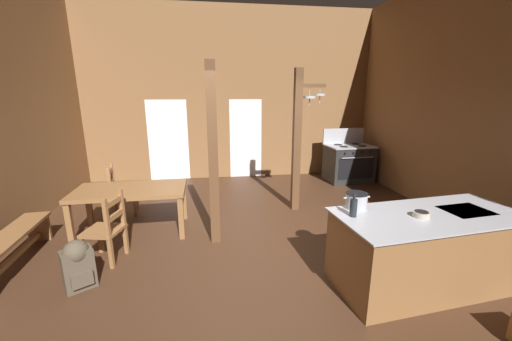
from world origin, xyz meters
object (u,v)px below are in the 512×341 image
object	(u,v)px
kitchen_island	(427,250)
ladderback_chair_near_window	(107,229)
stove_range	(348,163)
stockpot_on_counter	(356,201)
ladderback_chair_by_post	(120,190)
backpack	(78,263)
mixing_bowl_on_counter	(421,214)
dining_table	(131,194)
bench_along_left_wall	(11,244)
bottle_tall_on_counter	(353,207)

from	to	relation	value
kitchen_island	ladderback_chair_near_window	world-z (taller)	ladderback_chair_near_window
stove_range	stockpot_on_counter	distance (m)	4.37
ladderback_chair_by_post	stockpot_on_counter	xyz separation A→B (m)	(3.38, -2.53, 0.53)
backpack	mixing_bowl_on_counter	xyz separation A→B (m)	(3.82, -0.57, 0.61)
stockpot_on_counter	stove_range	bearing A→B (deg)	65.80
stove_range	backpack	xyz separation A→B (m)	(-5.01, -3.74, -0.17)
stove_range	ladderback_chair_by_post	bearing A→B (deg)	-164.52
dining_table	ladderback_chair_by_post	bearing A→B (deg)	115.77
dining_table	ladderback_chair_by_post	distance (m)	0.97
dining_table	ladderback_chair_near_window	size ratio (longest dim) A/B	1.81
backpack	mixing_bowl_on_counter	world-z (taller)	mixing_bowl_on_counter
dining_table	bench_along_left_wall	world-z (taller)	dining_table
kitchen_island	ladderback_chair_by_post	distance (m)	5.02
stove_range	bench_along_left_wall	bearing A→B (deg)	-152.80
ladderback_chair_near_window	stockpot_on_counter	distance (m)	3.23
stockpot_on_counter	dining_table	bearing A→B (deg)	150.47
kitchen_island	mixing_bowl_on_counter	xyz separation A→B (m)	(-0.18, -0.06, 0.48)
dining_table	stove_range	bearing A→B (deg)	25.68
mixing_bowl_on_counter	dining_table	bearing A→B (deg)	150.32
kitchen_island	dining_table	size ratio (longest dim) A/B	1.30
dining_table	mixing_bowl_on_counter	bearing A→B (deg)	-29.68
dining_table	ladderback_chair_near_window	bearing A→B (deg)	-97.46
dining_table	backpack	xyz separation A→B (m)	(-0.26, -1.46, -0.34)
bottle_tall_on_counter	stove_range	bearing A→B (deg)	65.31
bench_along_left_wall	bottle_tall_on_counter	world-z (taller)	bottle_tall_on_counter
mixing_bowl_on_counter	stove_range	bearing A→B (deg)	74.54
kitchen_island	bench_along_left_wall	size ratio (longest dim) A/B	1.42
bench_along_left_wall	mixing_bowl_on_counter	bearing A→B (deg)	-13.77
stockpot_on_counter	mixing_bowl_on_counter	xyz separation A→B (m)	(0.59, -0.35, -0.06)
ladderback_chair_near_window	stockpot_on_counter	world-z (taller)	stockpot_on_counter
mixing_bowl_on_counter	kitchen_island	bearing A→B (deg)	17.71
dining_table	ladderback_chair_near_window	world-z (taller)	ladderback_chair_near_window
ladderback_chair_by_post	kitchen_island	bearing A→B (deg)	-34.21
bench_along_left_wall	mixing_bowl_on_counter	xyz separation A→B (m)	(4.87, -1.19, 0.61)
dining_table	mixing_bowl_on_counter	world-z (taller)	mixing_bowl_on_counter
dining_table	bottle_tall_on_counter	xyz separation A→B (m)	(2.82, -1.90, 0.34)
stove_range	ladderback_chair_near_window	bearing A→B (deg)	-147.03
mixing_bowl_on_counter	bottle_tall_on_counter	distance (m)	0.75
ladderback_chair_near_window	backpack	bearing A→B (deg)	-104.23
ladderback_chair_by_post	dining_table	bearing A→B (deg)	-64.23
stove_range	ladderback_chair_near_window	world-z (taller)	stove_range
stove_range	backpack	world-z (taller)	stove_range
backpack	bottle_tall_on_counter	world-z (taller)	bottle_tall_on_counter
ladderback_chair_near_window	backpack	world-z (taller)	ladderback_chair_near_window
stove_range	bottle_tall_on_counter	distance (m)	4.63
bottle_tall_on_counter	stockpot_on_counter	bearing A→B (deg)	57.02
stove_range	mixing_bowl_on_counter	world-z (taller)	stove_range
stockpot_on_counter	kitchen_island	bearing A→B (deg)	-20.44
ladderback_chair_by_post	mixing_bowl_on_counter	distance (m)	4.92
mixing_bowl_on_counter	bottle_tall_on_counter	xyz separation A→B (m)	(-0.73, 0.13, 0.07)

